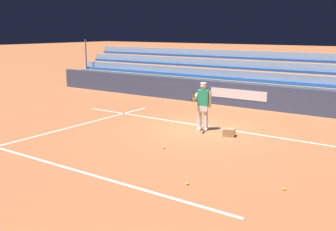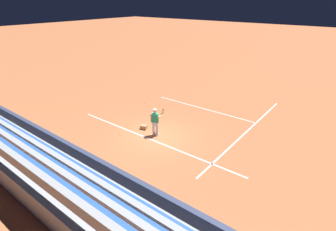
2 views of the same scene
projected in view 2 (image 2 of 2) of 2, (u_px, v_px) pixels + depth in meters
ground_plane at (156, 136)px, 15.85m from camera, size 160.00×160.00×0.00m
court_baseline_white at (151, 139)px, 15.49m from camera, size 12.00×0.10×0.01m
court_sideline_white at (247, 131)px, 16.44m from camera, size 0.10×12.00×0.01m
court_service_line_white at (203, 108)px, 19.82m from camera, size 8.22×0.10×0.01m
back_wall_sponsor_board at (91, 164)px, 12.21m from camera, size 24.86×0.25×1.10m
bleacher_stand at (54, 181)px, 10.82m from camera, size 23.62×2.40×2.95m
tennis_player at (155, 122)px, 15.61m from camera, size 0.58×1.07×1.71m
ball_box_cardboard at (144, 127)px, 16.67m from camera, size 0.48×0.41×0.26m
tennis_ball_by_box at (145, 102)px, 20.92m from camera, size 0.07×0.07×0.07m
tennis_ball_on_baseline at (178, 120)px, 17.91m from camera, size 0.07×0.07×0.07m
tennis_ball_stray_back at (120, 134)px, 15.98m from camera, size 0.07×0.07×0.07m
tennis_ball_far_right at (172, 104)px, 20.53m from camera, size 0.07×0.07×0.07m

